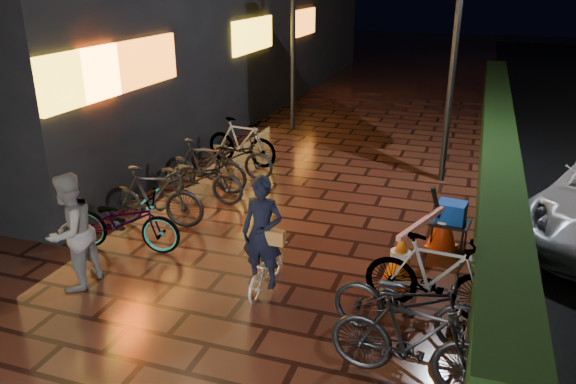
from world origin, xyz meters
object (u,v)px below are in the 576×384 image
(cyclist, at_px, (264,250))
(cart_assembly, at_px, (450,215))
(traffic_barrier, at_px, (423,241))
(bystander_person, at_px, (71,232))

(cyclist, xyz_separation_m, cart_assembly, (2.35, 2.21, -0.05))
(cyclist, relative_size, traffic_barrier, 0.90)
(traffic_barrier, distance_m, cart_assembly, 0.81)
(cart_assembly, bearing_deg, traffic_barrier, -115.50)
(bystander_person, xyz_separation_m, cyclist, (2.58, 0.75, -0.21))
(bystander_person, distance_m, cyclist, 2.69)
(cyclist, bearing_deg, traffic_barrier, 36.76)
(traffic_barrier, relative_size, cart_assembly, 1.67)
(bystander_person, xyz_separation_m, traffic_barrier, (4.60, 2.26, -0.46))
(bystander_person, bearing_deg, traffic_barrier, 117.87)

